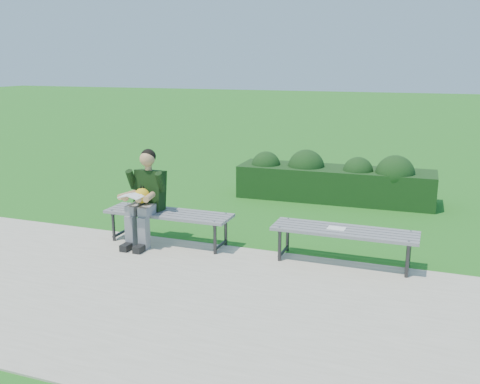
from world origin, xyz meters
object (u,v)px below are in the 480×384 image
Objects in this scene: paper_sheet at (336,228)px; seated_boy at (145,195)px; hedge at (335,179)px; bench_left at (169,216)px; bench_right at (344,233)px.

seated_boy is at bearing -176.71° from paper_sheet.
bench_left is (-1.72, -3.27, 0.02)m from hedge.
hedge is 3.29m from bench_right.
seated_boy is at bearing -176.83° from bench_right.
hedge is 3.69m from bench_left.
seated_boy is (-0.30, -0.09, 0.30)m from bench_left.
paper_sheet is (2.33, 0.06, 0.06)m from bench_left.
hedge is at bearing 59.02° from seated_boy.
paper_sheet is (-0.10, 0.00, 0.06)m from bench_right.
seated_boy is at bearing -163.04° from bench_left.
bench_left reaches higher than paper_sheet.
paper_sheet is at bearing 1.47° from bench_left.
paper_sheet is at bearing 3.29° from seated_boy.
seated_boy is (-2.02, -3.36, 0.32)m from hedge.
seated_boy is 5.82× the size of paper_sheet.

